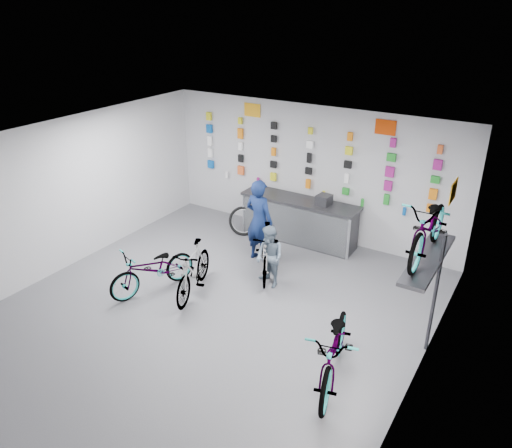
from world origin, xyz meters
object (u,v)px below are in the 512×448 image
Objects in this scene: bike_right at (335,350)px; customer at (269,257)px; bike_service at (266,252)px; clerk at (259,221)px; counter at (299,221)px; bike_left at (153,269)px; bike_center at (193,270)px.

customer reaches higher than bike_right.
bike_service is at bearing 153.22° from customer.
clerk is 1.45× the size of customer.
clerk is at bearing -103.87° from counter.
bike_service is (0.14, -1.68, 0.01)m from counter.
bike_center reaches higher than bike_left.
counter is at bearing 125.91° from customer.
bike_right reaches higher than counter.
bike_left is at bearing -172.24° from bike_center.
counter is at bearing 60.77° from bike_center.
clerk is at bearing 106.83° from bike_service.
clerk reaches higher than bike_left.
bike_service is 0.75m from clerk.
counter is 1.63× the size of bike_service.
bike_right is at bearing -68.62° from bike_service.
bike_center is at bearing 151.95° from bike_right.
bike_center is (-0.64, -2.99, 0.01)m from counter.
bike_right reaches higher than bike_center.
bike_left is 1.42× the size of customer.
bike_right is 3.81m from clerk.
counter reaches higher than bike_service.
bike_right is (3.15, -0.77, 0.03)m from bike_center.
bike_right is 1.64× the size of customer.
bike_center is (0.70, 0.33, 0.04)m from bike_left.
bike_service is at bearing 124.35° from bike_right.
clerk is (-0.44, 0.46, 0.39)m from bike_service.
bike_center is at bearing -112.00° from customer.
counter reaches higher than bike_center.
counter is 1.69m from bike_service.
customer is (1.74, 1.31, 0.15)m from bike_left.
bike_left is 0.98× the size of clerk.
counter is 1.35× the size of bike_right.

